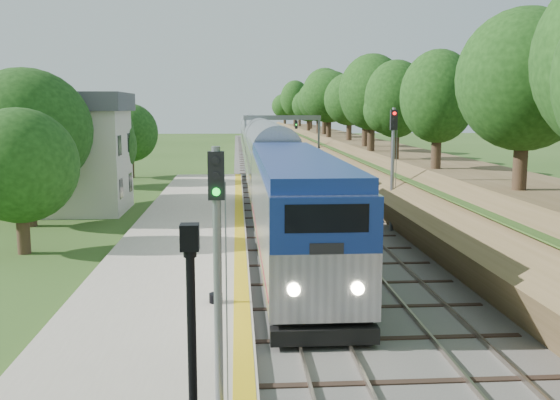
{
  "coord_description": "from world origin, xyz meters",
  "views": [
    {
      "loc": [
        -2.48,
        -12.63,
        7.0
      ],
      "look_at": [
        -0.5,
        15.63,
        2.8
      ],
      "focal_mm": 40.0,
      "sensor_mm": 36.0,
      "label": 1
    }
  ],
  "objects": [
    {
      "name": "trackbed",
      "position": [
        2.0,
        60.0,
        0.07
      ],
      "size": [
        9.5,
        170.0,
        0.28
      ],
      "color": "#4C4944",
      "rests_on": "ground"
    },
    {
      "name": "signal_gantry",
      "position": [
        2.47,
        54.99,
        4.82
      ],
      "size": [
        8.4,
        0.38,
        6.2
      ],
      "color": "slate",
      "rests_on": "ground"
    },
    {
      "name": "lamppost_mid",
      "position": [
        -3.24,
        -2.77,
        2.51
      ],
      "size": [
        0.47,
        0.47,
        4.78
      ],
      "color": "black",
      "rests_on": "platform"
    },
    {
      "name": "signal_farside",
      "position": [
        6.2,
        21.45,
        4.33
      ],
      "size": [
        0.38,
        0.3,
        6.89
      ],
      "color": "slate",
      "rests_on": "ground"
    },
    {
      "name": "train",
      "position": [
        0.0,
        56.79,
        2.42
      ],
      "size": [
        3.23,
        107.33,
        4.75
      ],
      "color": "black",
      "rests_on": "trackbed"
    },
    {
      "name": "lamppost_far",
      "position": [
        -3.23,
        8.12,
        2.47
      ],
      "size": [
        0.46,
        0.46,
        4.69
      ],
      "color": "black",
      "rests_on": "platform"
    },
    {
      "name": "trees_behind_platform",
      "position": [
        -11.17,
        20.67,
        4.53
      ],
      "size": [
        7.82,
        53.32,
        7.21
      ],
      "color": "#332316",
      "rests_on": "ground"
    },
    {
      "name": "embankment",
      "position": [
        10.35,
        60.0,
        1.95
      ],
      "size": [
        10.64,
        170.0,
        11.7
      ],
      "color": "brown",
      "rests_on": "ground"
    },
    {
      "name": "platform",
      "position": [
        -5.2,
        16.0,
        0.19
      ],
      "size": [
        6.4,
        68.0,
        0.38
      ],
      "primitive_type": "cube",
      "color": "#ADA18B",
      "rests_on": "ground"
    },
    {
      "name": "yellow_stripe",
      "position": [
        -2.35,
        16.0,
        0.39
      ],
      "size": [
        0.55,
        68.0,
        0.01
      ],
      "primitive_type": "cube",
      "color": "gold",
      "rests_on": "platform"
    },
    {
      "name": "station_building",
      "position": [
        -14.0,
        30.0,
        4.09
      ],
      "size": [
        8.6,
        6.6,
        8.0
      ],
      "color": "beige",
      "rests_on": "ground"
    },
    {
      "name": "signal_platform",
      "position": [
        -2.9,
        0.23,
        3.97
      ],
      "size": [
        0.34,
        0.27,
        5.83
      ],
      "color": "slate",
      "rests_on": "platform"
    }
  ]
}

